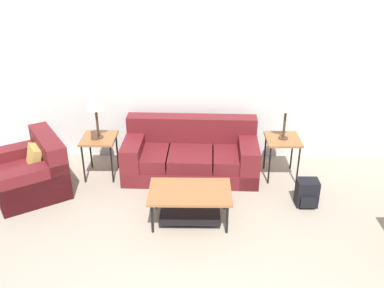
# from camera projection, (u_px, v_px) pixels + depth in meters

# --- Properties ---
(wall_back) EXTENTS (8.97, 0.06, 2.60)m
(wall_back) POSITION_uv_depth(u_px,v_px,m) (199.00, 80.00, 6.62)
(wall_back) COLOR silver
(wall_back) RESTS_ON ground_plane
(couch) EXTENTS (2.02, 1.00, 0.82)m
(couch) POSITION_uv_depth(u_px,v_px,m) (191.00, 156.00, 6.51)
(couch) COLOR maroon
(couch) RESTS_ON ground_plane
(armchair) EXTENTS (1.34, 1.38, 0.80)m
(armchair) POSITION_uv_depth(u_px,v_px,m) (31.00, 173.00, 6.04)
(armchair) COLOR maroon
(armchair) RESTS_ON ground_plane
(coffee_table) EXTENTS (1.03, 0.64, 0.44)m
(coffee_table) POSITION_uv_depth(u_px,v_px,m) (190.00, 198.00, 5.37)
(coffee_table) COLOR #935B33
(coffee_table) RESTS_ON ground_plane
(side_table_left) EXTENTS (0.50, 0.54, 0.63)m
(side_table_left) POSITION_uv_depth(u_px,v_px,m) (99.00, 142.00, 6.33)
(side_table_left) COLOR #935B33
(side_table_left) RESTS_ON ground_plane
(side_table_right) EXTENTS (0.50, 0.54, 0.63)m
(side_table_right) POSITION_uv_depth(u_px,v_px,m) (283.00, 143.00, 6.30)
(side_table_right) COLOR #935B33
(side_table_right) RESTS_ON ground_plane
(table_lamp_left) EXTENTS (0.25, 0.25, 0.67)m
(table_lamp_left) POSITION_uv_depth(u_px,v_px,m) (95.00, 104.00, 6.07)
(table_lamp_left) COLOR #472D1E
(table_lamp_left) RESTS_ON side_table_left
(table_lamp_right) EXTENTS (0.25, 0.25, 0.67)m
(table_lamp_right) POSITION_uv_depth(u_px,v_px,m) (287.00, 104.00, 6.04)
(table_lamp_right) COLOR #472D1E
(table_lamp_right) RESTS_ON side_table_right
(backpack) EXTENTS (0.29, 0.30, 0.37)m
(backpack) POSITION_uv_depth(u_px,v_px,m) (307.00, 193.00, 5.75)
(backpack) COLOR black
(backpack) RESTS_ON ground_plane
(picture_frame) EXTENTS (0.10, 0.04, 0.13)m
(picture_frame) POSITION_uv_depth(u_px,v_px,m) (94.00, 136.00, 6.20)
(picture_frame) COLOR #4C3828
(picture_frame) RESTS_ON side_table_left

